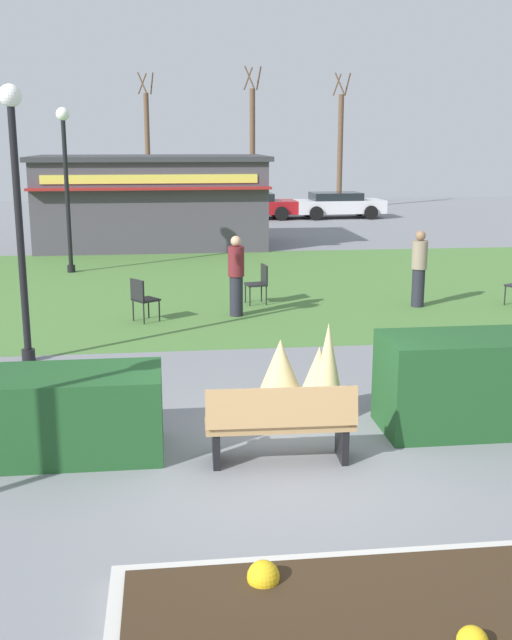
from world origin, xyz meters
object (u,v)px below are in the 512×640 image
person_standing (236,276)px  tree_right_bg (340,149)px  cafe_chair_center (260,281)px  parked_car_west_slot (132,206)px  tree_left_bg (148,148)px  parked_car_east_slot (338,204)px  tree_center_bg (252,148)px  parked_car_center_slot (250,205)px  food_kiosk (152,201)px  lamppost_far (66,171)px  cafe_chair_east (142,296)px  person_strolling (419,268)px  lamppost_mid (17,193)px  park_bench (280,424)px

person_standing → tree_right_bg: tree_right_bg is taller
cafe_chair_center → parked_car_west_slot: (-3.55, 18.89, 0.12)m
parked_car_west_slot → tree_left_bg: 8.02m
parked_car_east_slot → tree_center_bg: size_ratio=0.60×
parked_car_center_slot → tree_right_bg: 7.71m
food_kiosk → parked_car_center_slot: bearing=63.4°
person_standing → tree_right_bg: size_ratio=0.24×
cafe_chair_center → parked_car_east_slot: 19.85m
person_standing → parked_car_center_slot: bearing=-96.6°
lamppost_far → cafe_chair_center: lamppost_far is taller
food_kiosk → person_standing: (1.86, -11.24, -0.69)m
food_kiosk → tree_center_bg: tree_center_bg is taller
tree_left_bg → cafe_chair_east: bearing=-89.4°
tree_center_bg → cafe_chair_east: bearing=-101.8°
food_kiosk → tree_left_bg: (-0.38, 16.37, 1.64)m
parked_car_center_slot → tree_center_bg: size_ratio=0.59×
tree_right_bg → parked_car_west_slot: bearing=-155.5°
person_standing → parked_car_center_slot: 20.20m
person_standing → tree_left_bg: bearing=-84.8°
tree_right_bg → person_strolling: bearing=-98.9°
lamppost_mid → parked_car_center_slot: lamppost_mid is taller
lamppost_far → parked_car_east_slot: (10.82, 14.08, -2.15)m
lamppost_mid → tree_right_bg: (11.71, 27.91, 0.33)m
food_kiosk → parked_car_east_slot: (8.60, 8.79, -0.91)m
lamppost_mid → person_standing: 5.16m
park_bench → food_kiosk: bearing=95.0°
food_kiosk → cafe_chair_center: size_ratio=8.89×
cafe_chair_east → tree_right_bg: bearing=68.7°
person_strolling → parked_car_center_slot: person_strolling is taller
parked_car_west_slot → parked_car_center_slot: 5.46m
parked_car_east_slot → food_kiosk: bearing=-134.4°
park_bench → person_standing: person_standing is taller
parked_car_west_slot → tree_right_bg: (10.84, 4.94, 2.48)m
lamppost_mid → food_kiosk: lamppost_mid is taller
lamppost_mid → parked_car_center_slot: size_ratio=1.05×
parked_car_center_slot → parked_car_east_slot: same height
person_strolling → parked_car_center_slot: 19.67m
park_bench → parked_car_west_slot: (-2.69, 27.61, 0.16)m
cafe_chair_east → cafe_chair_center: size_ratio=1.00×
parked_car_east_slot → parked_car_west_slot: bearing=180.0°
parked_car_center_slot → tree_center_bg: 4.64m
cafe_chair_east → parked_car_center_slot: bearing=77.5°
parked_car_east_slot → tree_right_bg: bearing=76.5°
lamppost_mid → cafe_chair_east: lamppost_mid is taller
cafe_chair_east → park_bench: bearing=-76.6°
parked_car_west_slot → tree_left_bg: size_ratio=0.61×
tree_center_bg → person_strolling: bearing=-87.6°
lamppost_far → cafe_chair_east: size_ratio=5.02×
cafe_chair_center → tree_center_bg: size_ratio=0.12×
tree_left_bg → parked_car_west_slot: bearing=-95.1°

